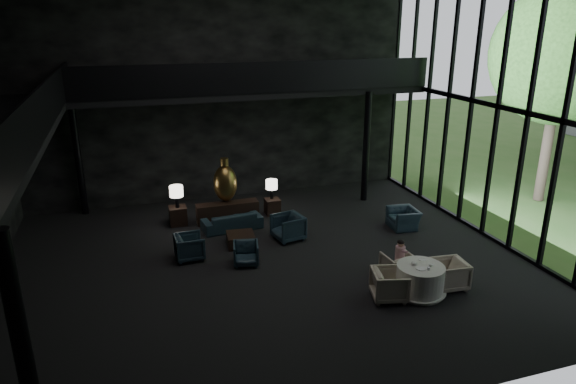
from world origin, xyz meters
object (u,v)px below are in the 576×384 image
object	(u,v)px
side_table_left	(178,216)
table_lamp_right	(272,185)
side_table_right	(272,206)
dining_chair_north	(398,265)
sofa	(232,219)
bronze_urn	(225,183)
table_lamp_left	(176,192)
lounge_armchair_south	(246,254)
coffee_table	(241,240)
lounge_armchair_east	(288,225)
dining_chair_west	(390,282)
dining_chair_east	(449,272)
console	(228,212)
dining_table	(420,282)
window_armchair	(404,216)
child	(400,250)
lounge_armchair_west	(190,246)

from	to	relation	value
side_table_left	table_lamp_right	world-z (taller)	table_lamp_right
side_table_right	dining_chair_north	world-z (taller)	dining_chair_north
sofa	bronze_urn	bearing A→B (deg)	-96.48
table_lamp_left	lounge_armchair_south	xyz separation A→B (m)	(1.44, -3.44, -0.82)
table_lamp_left	table_lamp_right	bearing A→B (deg)	1.16
sofa	coffee_table	bearing A→B (deg)	82.85
lounge_armchair_east	lounge_armchair_south	world-z (taller)	lounge_armchair_east
bronze_urn	dining_chair_west	world-z (taller)	bronze_urn
dining_chair_north	dining_chair_east	size ratio (longest dim) A/B	0.84
console	dining_table	xyz separation A→B (m)	(3.51, -6.10, 0.00)
side_table_right	window_armchair	distance (m)	4.42
table_lamp_left	bronze_urn	bearing A→B (deg)	1.00
bronze_urn	dining_chair_east	xyz separation A→B (m)	(4.37, -6.29, -0.86)
bronze_urn	child	world-z (taller)	bronze_urn
lounge_armchair_west	coffee_table	size ratio (longest dim) A/B	1.00
console	sofa	distance (m)	0.70
lounge_armchair_west	console	bearing A→B (deg)	-34.84
dining_chair_west	child	xyz separation A→B (m)	(0.84, 1.01, 0.29)
table_lamp_left	lounge_armchair_west	size ratio (longest dim) A/B	0.92
console	window_armchair	xyz separation A→B (m)	(5.27, -2.27, 0.05)
side_table_right	table_lamp_right	bearing A→B (deg)	90.00
console	sofa	xyz separation A→B (m)	(-0.00, -0.70, 0.01)
console	lounge_armchair_west	size ratio (longest dim) A/B	2.56
dining_chair_east	dining_chair_west	xyz separation A→B (m)	(-1.68, -0.03, 0.02)
coffee_table	dining_chair_west	distance (m)	4.93
lounge_armchair_west	lounge_armchair_east	xyz separation A→B (m)	(3.03, 0.42, 0.08)
coffee_table	dining_chair_north	bearing A→B (deg)	-43.07
table_lamp_left	child	world-z (taller)	table_lamp_left
coffee_table	dining_chair_north	size ratio (longest dim) A/B	1.14
sofa	dining_chair_north	size ratio (longest dim) A/B	2.46
dining_table	dining_chair_west	distance (m)	0.83
dining_chair_west	sofa	bearing A→B (deg)	41.21
console	dining_chair_west	world-z (taller)	dining_chair_west
table_lamp_left	lounge_armchair_west	distance (m)	2.73
lounge_armchair_south	dining_table	xyz separation A→B (m)	(3.67, -2.86, 0.02)
lounge_armchair_west	dining_chair_north	bearing A→B (deg)	-120.83
bronze_urn	table_lamp_right	world-z (taller)	bronze_urn
table_lamp_right	child	size ratio (longest dim) A/B	1.21
table_lamp_right	lounge_armchair_east	xyz separation A→B (m)	(-0.15, -2.27, -0.54)
console	lounge_armchair_east	world-z (taller)	lounge_armchair_east
table_lamp_left	console	bearing A→B (deg)	-6.90
side_table_left	coffee_table	bearing A→B (deg)	-54.55
table_lamp_left	dining_chair_north	size ratio (longest dim) A/B	1.05
table_lamp_right	sofa	distance (m)	1.99
dining_table	table_lamp_right	bearing A→B (deg)	106.69
console	table_lamp_left	xyz separation A→B (m)	(-1.60, 0.19, 0.80)
lounge_armchair_east	dining_chair_west	bearing A→B (deg)	5.79
dining_chair_east	child	xyz separation A→B (m)	(-0.84, 0.98, 0.31)
bronze_urn	window_armchair	bearing A→B (deg)	-25.30
bronze_urn	window_armchair	xyz separation A→B (m)	(5.27, -2.49, -0.89)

